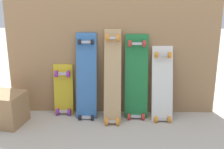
{
  "coord_description": "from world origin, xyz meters",
  "views": [
    {
      "loc": [
        0.06,
        -2.82,
        1.27
      ],
      "look_at": [
        0.0,
        -0.07,
        0.43
      ],
      "focal_mm": 48.31,
      "sensor_mm": 36.0,
      "label": 1
    }
  ],
  "objects_px": {
    "skateboard_yellow": "(63,92)",
    "skateboard_green": "(136,80)",
    "skateboard_natural": "(113,80)",
    "skateboard_white": "(162,87)",
    "skateboard_blue": "(86,80)",
    "wooden_crate": "(7,109)"
  },
  "relations": [
    {
      "from": "skateboard_yellow",
      "to": "wooden_crate",
      "type": "bearing_deg",
      "value": -151.81
    },
    {
      "from": "skateboard_yellow",
      "to": "skateboard_green",
      "type": "height_order",
      "value": "skateboard_green"
    },
    {
      "from": "skateboard_yellow",
      "to": "skateboard_natural",
      "type": "relative_size",
      "value": 0.61
    },
    {
      "from": "skateboard_natural",
      "to": "skateboard_green",
      "type": "bearing_deg",
      "value": 17.12
    },
    {
      "from": "skateboard_green",
      "to": "wooden_crate",
      "type": "height_order",
      "value": "skateboard_green"
    },
    {
      "from": "skateboard_white",
      "to": "skateboard_yellow",
      "type": "bearing_deg",
      "value": 175.57
    },
    {
      "from": "skateboard_green",
      "to": "wooden_crate",
      "type": "bearing_deg",
      "value": -169.86
    },
    {
      "from": "skateboard_yellow",
      "to": "skateboard_natural",
      "type": "distance_m",
      "value": 0.54
    },
    {
      "from": "skateboard_yellow",
      "to": "skateboard_blue",
      "type": "height_order",
      "value": "skateboard_blue"
    },
    {
      "from": "skateboard_yellow",
      "to": "skateboard_blue",
      "type": "relative_size",
      "value": 0.63
    },
    {
      "from": "skateboard_natural",
      "to": "skateboard_white",
      "type": "relative_size",
      "value": 1.21
    },
    {
      "from": "skateboard_blue",
      "to": "wooden_crate",
      "type": "relative_size",
      "value": 2.96
    },
    {
      "from": "wooden_crate",
      "to": "skateboard_yellow",
      "type": "bearing_deg",
      "value": 28.19
    },
    {
      "from": "skateboard_green",
      "to": "wooden_crate",
      "type": "xyz_separation_m",
      "value": [
        -1.21,
        -0.22,
        -0.22
      ]
    },
    {
      "from": "skateboard_blue",
      "to": "skateboard_natural",
      "type": "bearing_deg",
      "value": -13.4
    },
    {
      "from": "skateboard_blue",
      "to": "wooden_crate",
      "type": "bearing_deg",
      "value": -164.13
    },
    {
      "from": "skateboard_white",
      "to": "wooden_crate",
      "type": "relative_size",
      "value": 2.54
    },
    {
      "from": "skateboard_yellow",
      "to": "skateboard_white",
      "type": "relative_size",
      "value": 0.74
    },
    {
      "from": "skateboard_green",
      "to": "skateboard_natural",
      "type": "bearing_deg",
      "value": -162.88
    },
    {
      "from": "skateboard_blue",
      "to": "skateboard_natural",
      "type": "distance_m",
      "value": 0.26
    },
    {
      "from": "skateboard_white",
      "to": "skateboard_green",
      "type": "bearing_deg",
      "value": 172.84
    },
    {
      "from": "skateboard_yellow",
      "to": "skateboard_green",
      "type": "xyz_separation_m",
      "value": [
        0.72,
        -0.04,
        0.15
      ]
    }
  ]
}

